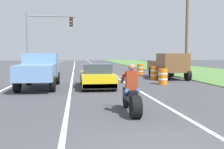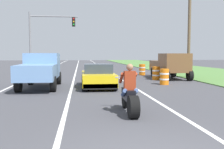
{
  "view_description": "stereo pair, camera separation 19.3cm",
  "coord_description": "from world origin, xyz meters",
  "px_view_note": "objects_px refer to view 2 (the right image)",
  "views": [
    {
      "loc": [
        -1.48,
        -4.22,
        1.92
      ],
      "look_at": [
        0.13,
        7.47,
        1.0
      ],
      "focal_mm": 41.8,
      "sensor_mm": 36.0,
      "label": 1
    },
    {
      "loc": [
        -1.29,
        -4.24,
        1.92
      ],
      "look_at": [
        0.13,
        7.47,
        1.0
      ],
      "focal_mm": 41.8,
      "sensor_mm": 36.0,
      "label": 2
    }
  ],
  "objects_px": {
    "traffic_light_mast_near": "(45,33)",
    "construction_barrel_far": "(142,70)",
    "construction_barrel_nearest": "(164,77)",
    "construction_barrel_mid": "(156,73)",
    "sports_car_yellow": "(98,76)",
    "motorcycle_with_rider": "(130,96)",
    "pickup_truck_right_shoulder_brown": "(170,65)",
    "pickup_truck_left_lane_light_blue": "(40,69)"
  },
  "relations": [
    {
      "from": "motorcycle_with_rider",
      "to": "pickup_truck_right_shoulder_brown",
      "type": "relative_size",
      "value": 0.46
    },
    {
      "from": "traffic_light_mast_near",
      "to": "construction_barrel_far",
      "type": "bearing_deg",
      "value": -17.19
    },
    {
      "from": "sports_car_yellow",
      "to": "construction_barrel_mid",
      "type": "height_order",
      "value": "sports_car_yellow"
    },
    {
      "from": "motorcycle_with_rider",
      "to": "sports_car_yellow",
      "type": "bearing_deg",
      "value": 94.65
    },
    {
      "from": "pickup_truck_right_shoulder_brown",
      "to": "construction_barrel_mid",
      "type": "xyz_separation_m",
      "value": [
        -1.34,
        -0.74,
        -0.6
      ]
    },
    {
      "from": "construction_barrel_mid",
      "to": "traffic_light_mast_near",
      "type": "bearing_deg",
      "value": 140.93
    },
    {
      "from": "motorcycle_with_rider",
      "to": "construction_barrel_nearest",
      "type": "distance_m",
      "value": 8.57
    },
    {
      "from": "sports_car_yellow",
      "to": "construction_barrel_mid",
      "type": "relative_size",
      "value": 4.3
    },
    {
      "from": "construction_barrel_far",
      "to": "pickup_truck_left_lane_light_blue",
      "type": "bearing_deg",
      "value": -133.62
    },
    {
      "from": "construction_barrel_far",
      "to": "pickup_truck_right_shoulder_brown",
      "type": "bearing_deg",
      "value": -70.72
    },
    {
      "from": "pickup_truck_left_lane_light_blue",
      "to": "construction_barrel_mid",
      "type": "xyz_separation_m",
      "value": [
        7.89,
        3.78,
        -0.6
      ]
    },
    {
      "from": "construction_barrel_nearest",
      "to": "construction_barrel_mid",
      "type": "xyz_separation_m",
      "value": [
        0.37,
        3.06,
        0.0
      ]
    },
    {
      "from": "construction_barrel_nearest",
      "to": "construction_barrel_mid",
      "type": "distance_m",
      "value": 3.09
    },
    {
      "from": "construction_barrel_mid",
      "to": "pickup_truck_right_shoulder_brown",
      "type": "bearing_deg",
      "value": 28.74
    },
    {
      "from": "sports_car_yellow",
      "to": "construction_barrel_far",
      "type": "bearing_deg",
      "value": 61.03
    },
    {
      "from": "motorcycle_with_rider",
      "to": "construction_barrel_nearest",
      "type": "height_order",
      "value": "motorcycle_with_rider"
    },
    {
      "from": "construction_barrel_nearest",
      "to": "construction_barrel_far",
      "type": "bearing_deg",
      "value": 87.05
    },
    {
      "from": "sports_car_yellow",
      "to": "construction_barrel_mid",
      "type": "bearing_deg",
      "value": 39.95
    },
    {
      "from": "sports_car_yellow",
      "to": "traffic_light_mast_near",
      "type": "relative_size",
      "value": 0.72
    },
    {
      "from": "pickup_truck_right_shoulder_brown",
      "to": "construction_barrel_far",
      "type": "distance_m",
      "value": 4.06
    },
    {
      "from": "construction_barrel_nearest",
      "to": "construction_barrel_mid",
      "type": "relative_size",
      "value": 1.0
    },
    {
      "from": "motorcycle_with_rider",
      "to": "construction_barrel_mid",
      "type": "xyz_separation_m",
      "value": [
        4.07,
        10.79,
        -0.09
      ]
    },
    {
      "from": "sports_car_yellow",
      "to": "construction_barrel_mid",
      "type": "xyz_separation_m",
      "value": [
        4.63,
        3.88,
        -0.13
      ]
    },
    {
      "from": "pickup_truck_right_shoulder_brown",
      "to": "construction_barrel_nearest",
      "type": "xyz_separation_m",
      "value": [
        -1.72,
        -3.8,
        -0.6
      ]
    },
    {
      "from": "pickup_truck_left_lane_light_blue",
      "to": "construction_barrel_far",
      "type": "xyz_separation_m",
      "value": [
        7.91,
        8.3,
        -0.6
      ]
    },
    {
      "from": "pickup_truck_left_lane_light_blue",
      "to": "construction_barrel_mid",
      "type": "height_order",
      "value": "pickup_truck_left_lane_light_blue"
    },
    {
      "from": "sports_car_yellow",
      "to": "construction_barrel_nearest",
      "type": "bearing_deg",
      "value": 10.86
    },
    {
      "from": "traffic_light_mast_near",
      "to": "construction_barrel_nearest",
      "type": "height_order",
      "value": "traffic_light_mast_near"
    },
    {
      "from": "pickup_truck_right_shoulder_brown",
      "to": "construction_barrel_nearest",
      "type": "relative_size",
      "value": 4.8
    },
    {
      "from": "traffic_light_mast_near",
      "to": "construction_barrel_mid",
      "type": "relative_size",
      "value": 6.0
    },
    {
      "from": "sports_car_yellow",
      "to": "traffic_light_mast_near",
      "type": "distance_m",
      "value": 12.49
    },
    {
      "from": "pickup_truck_right_shoulder_brown",
      "to": "pickup_truck_left_lane_light_blue",
      "type": "bearing_deg",
      "value": -153.95
    },
    {
      "from": "motorcycle_with_rider",
      "to": "pickup_truck_right_shoulder_brown",
      "type": "height_order",
      "value": "pickup_truck_right_shoulder_brown"
    },
    {
      "from": "motorcycle_with_rider",
      "to": "pickup_truck_left_lane_light_blue",
      "type": "bearing_deg",
      "value": 118.57
    },
    {
      "from": "motorcycle_with_rider",
      "to": "construction_barrel_nearest",
      "type": "relative_size",
      "value": 2.21
    },
    {
      "from": "pickup_truck_left_lane_light_blue",
      "to": "construction_barrel_nearest",
      "type": "bearing_deg",
      "value": 5.42
    },
    {
      "from": "pickup_truck_right_shoulder_brown",
      "to": "construction_barrel_far",
      "type": "relative_size",
      "value": 4.8
    },
    {
      "from": "motorcycle_with_rider",
      "to": "traffic_light_mast_near",
      "type": "distance_m",
      "value": 19.08
    },
    {
      "from": "motorcycle_with_rider",
      "to": "pickup_truck_right_shoulder_brown",
      "type": "bearing_deg",
      "value": 64.84
    },
    {
      "from": "construction_barrel_nearest",
      "to": "construction_barrel_mid",
      "type": "bearing_deg",
      "value": 83.09
    },
    {
      "from": "pickup_truck_left_lane_light_blue",
      "to": "construction_barrel_nearest",
      "type": "distance_m",
      "value": 7.58
    },
    {
      "from": "sports_car_yellow",
      "to": "traffic_light_mast_near",
      "type": "height_order",
      "value": "traffic_light_mast_near"
    }
  ]
}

